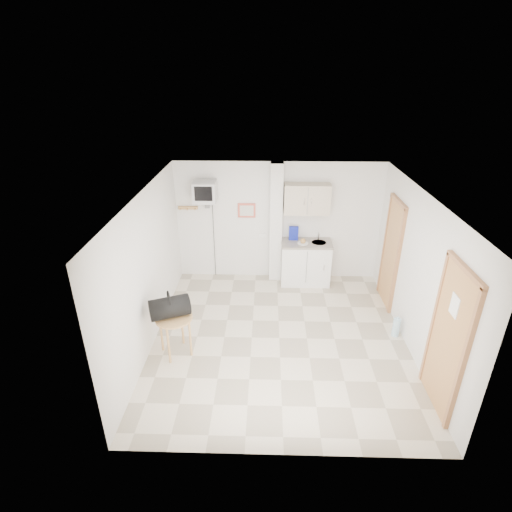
{
  "coord_description": "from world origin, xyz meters",
  "views": [
    {
      "loc": [
        -0.24,
        -5.51,
        4.17
      ],
      "look_at": [
        -0.41,
        0.6,
        1.25
      ],
      "focal_mm": 28.0,
      "sensor_mm": 36.0,
      "label": 1
    }
  ],
  "objects_px": {
    "round_table": "(174,322)",
    "crt_television": "(205,192)",
    "duffel_bag": "(170,307)",
    "water_bottle": "(396,327)"
  },
  "relations": [
    {
      "from": "round_table",
      "to": "duffel_bag",
      "type": "bearing_deg",
      "value": 165.38
    },
    {
      "from": "crt_television",
      "to": "duffel_bag",
      "type": "distance_m",
      "value": 2.68
    },
    {
      "from": "crt_television",
      "to": "round_table",
      "type": "xyz_separation_m",
      "value": [
        -0.2,
        -2.44,
        -1.36
      ]
    },
    {
      "from": "duffel_bag",
      "to": "water_bottle",
      "type": "relative_size",
      "value": 1.82
    },
    {
      "from": "water_bottle",
      "to": "duffel_bag",
      "type": "bearing_deg",
      "value": -171.59
    },
    {
      "from": "crt_television",
      "to": "water_bottle",
      "type": "distance_m",
      "value": 4.3
    },
    {
      "from": "round_table",
      "to": "water_bottle",
      "type": "relative_size",
      "value": 1.82
    },
    {
      "from": "round_table",
      "to": "water_bottle",
      "type": "xyz_separation_m",
      "value": [
        3.63,
        0.56,
        -0.41
      ]
    },
    {
      "from": "round_table",
      "to": "crt_television",
      "type": "bearing_deg",
      "value": 85.32
    },
    {
      "from": "duffel_bag",
      "to": "round_table",
      "type": "bearing_deg",
      "value": -37.89
    }
  ]
}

